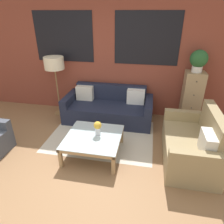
{
  "coord_description": "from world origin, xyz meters",
  "views": [
    {
      "loc": [
        1.07,
        -2.19,
        2.32
      ],
      "look_at": [
        0.41,
        1.26,
        0.55
      ],
      "focal_mm": 32.0,
      "sensor_mm": 36.0,
      "label": 1
    }
  ],
  "objects_px": {
    "settee_vintage": "(192,145)",
    "floor_lamp": "(54,65)",
    "coffee_table": "(93,139)",
    "couch_dark": "(109,109)",
    "potted_plant": "(199,60)",
    "drawer_cabinet": "(191,98)",
    "flower_vase": "(98,127)"
  },
  "relations": [
    {
      "from": "couch_dark",
      "to": "drawer_cabinet",
      "type": "distance_m",
      "value": 1.88
    },
    {
      "from": "potted_plant",
      "to": "flower_vase",
      "type": "distance_m",
      "value": 2.48
    },
    {
      "from": "flower_vase",
      "to": "settee_vintage",
      "type": "bearing_deg",
      "value": 3.14
    },
    {
      "from": "couch_dark",
      "to": "coffee_table",
      "type": "distance_m",
      "value": 1.33
    },
    {
      "from": "settee_vintage",
      "to": "drawer_cabinet",
      "type": "bearing_deg",
      "value": 83.94
    },
    {
      "from": "coffee_table",
      "to": "floor_lamp",
      "type": "bearing_deg",
      "value": 132.25
    },
    {
      "from": "floor_lamp",
      "to": "flower_vase",
      "type": "xyz_separation_m",
      "value": [
        1.36,
        -1.36,
        -0.7
      ]
    },
    {
      "from": "couch_dark",
      "to": "settee_vintage",
      "type": "distance_m",
      "value": 2.06
    },
    {
      "from": "couch_dark",
      "to": "coffee_table",
      "type": "height_order",
      "value": "couch_dark"
    },
    {
      "from": "settee_vintage",
      "to": "floor_lamp",
      "type": "relative_size",
      "value": 1.01
    },
    {
      "from": "coffee_table",
      "to": "flower_vase",
      "type": "bearing_deg",
      "value": 42.88
    },
    {
      "from": "coffee_table",
      "to": "flower_vase",
      "type": "xyz_separation_m",
      "value": [
        0.07,
        0.06,
        0.2
      ]
    },
    {
      "from": "floor_lamp",
      "to": "potted_plant",
      "type": "distance_m",
      "value": 3.13
    },
    {
      "from": "coffee_table",
      "to": "flower_vase",
      "type": "height_order",
      "value": "flower_vase"
    },
    {
      "from": "settee_vintage",
      "to": "flower_vase",
      "type": "relative_size",
      "value": 5.48
    },
    {
      "from": "couch_dark",
      "to": "floor_lamp",
      "type": "bearing_deg",
      "value": 175.67
    },
    {
      "from": "couch_dark",
      "to": "flower_vase",
      "type": "relative_size",
      "value": 7.67
    },
    {
      "from": "couch_dark",
      "to": "flower_vase",
      "type": "distance_m",
      "value": 1.29
    },
    {
      "from": "settee_vintage",
      "to": "potted_plant",
      "type": "xyz_separation_m",
      "value": [
        0.15,
        1.4,
        1.13
      ]
    },
    {
      "from": "potted_plant",
      "to": "drawer_cabinet",
      "type": "bearing_deg",
      "value": -90.0
    },
    {
      "from": "floor_lamp",
      "to": "coffee_table",
      "type": "bearing_deg",
      "value": -47.75
    },
    {
      "from": "coffee_table",
      "to": "drawer_cabinet",
      "type": "height_order",
      "value": "drawer_cabinet"
    },
    {
      "from": "flower_vase",
      "to": "drawer_cabinet",
      "type": "bearing_deg",
      "value": 40.12
    },
    {
      "from": "couch_dark",
      "to": "coffee_table",
      "type": "xyz_separation_m",
      "value": [
        0.01,
        -1.33,
        0.04
      ]
    },
    {
      "from": "settee_vintage",
      "to": "flower_vase",
      "type": "height_order",
      "value": "settee_vintage"
    },
    {
      "from": "settee_vintage",
      "to": "drawer_cabinet",
      "type": "relative_size",
      "value": 1.2
    },
    {
      "from": "potted_plant",
      "to": "flower_vase",
      "type": "height_order",
      "value": "potted_plant"
    },
    {
      "from": "coffee_table",
      "to": "couch_dark",
      "type": "bearing_deg",
      "value": 90.27
    },
    {
      "from": "settee_vintage",
      "to": "floor_lamp",
      "type": "distance_m",
      "value": 3.36
    },
    {
      "from": "couch_dark",
      "to": "potted_plant",
      "type": "distance_m",
      "value": 2.19
    },
    {
      "from": "floor_lamp",
      "to": "couch_dark",
      "type": "bearing_deg",
      "value": -4.33
    },
    {
      "from": "settee_vintage",
      "to": "coffee_table",
      "type": "bearing_deg",
      "value": -174.86
    }
  ]
}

